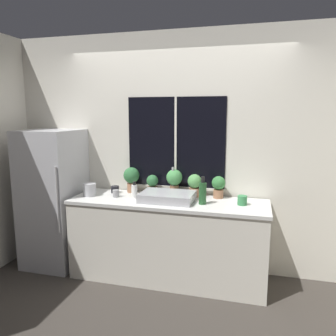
{
  "coord_description": "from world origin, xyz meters",
  "views": [
    {
      "loc": [
        0.88,
        -2.97,
        1.81
      ],
      "look_at": [
        0.0,
        0.31,
        1.23
      ],
      "focal_mm": 35.0,
      "sensor_mm": 36.0,
      "label": 1
    }
  ],
  "objects_px": {
    "bottle_tall": "(203,193)",
    "mug_grey": "(116,193)",
    "refrigerator": "(55,197)",
    "potted_plant_right": "(195,184)",
    "mug_green": "(242,200)",
    "potted_plant_center": "(174,179)",
    "mug_black": "(115,189)",
    "potted_plant_far_right": "(219,186)",
    "soap_bottle": "(134,191)",
    "sink": "(168,196)",
    "kettle": "(90,189)",
    "potted_plant_far_left": "(131,177)",
    "potted_plant_left": "(152,183)"
  },
  "relations": [
    {
      "from": "bottle_tall",
      "to": "mug_grey",
      "type": "height_order",
      "value": "bottle_tall"
    },
    {
      "from": "refrigerator",
      "to": "potted_plant_right",
      "type": "xyz_separation_m",
      "value": [
        1.65,
        0.19,
        0.21
      ]
    },
    {
      "from": "refrigerator",
      "to": "mug_green",
      "type": "relative_size",
      "value": 16.81
    },
    {
      "from": "potted_plant_center",
      "to": "mug_black",
      "type": "height_order",
      "value": "potted_plant_center"
    },
    {
      "from": "potted_plant_far_right",
      "to": "soap_bottle",
      "type": "bearing_deg",
      "value": -165.06
    },
    {
      "from": "mug_grey",
      "to": "mug_black",
      "type": "relative_size",
      "value": 0.84
    },
    {
      "from": "potted_plant_center",
      "to": "mug_green",
      "type": "distance_m",
      "value": 0.8
    },
    {
      "from": "bottle_tall",
      "to": "mug_green",
      "type": "bearing_deg",
      "value": 10.66
    },
    {
      "from": "sink",
      "to": "kettle",
      "type": "distance_m",
      "value": 0.9
    },
    {
      "from": "potted_plant_right",
      "to": "mug_black",
      "type": "distance_m",
      "value": 0.94
    },
    {
      "from": "sink",
      "to": "soap_bottle",
      "type": "xyz_separation_m",
      "value": [
        -0.38,
        0.02,
        0.03
      ]
    },
    {
      "from": "refrigerator",
      "to": "sink",
      "type": "height_order",
      "value": "refrigerator"
    },
    {
      "from": "sink",
      "to": "mug_grey",
      "type": "xyz_separation_m",
      "value": [
        -0.6,
        0.01,
        -0.01
      ]
    },
    {
      "from": "potted_plant_far_left",
      "to": "potted_plant_far_right",
      "type": "bearing_deg",
      "value": 0.0
    },
    {
      "from": "mug_green",
      "to": "mug_black",
      "type": "bearing_deg",
      "value": 174.4
    },
    {
      "from": "potted_plant_right",
      "to": "mug_black",
      "type": "height_order",
      "value": "potted_plant_right"
    },
    {
      "from": "refrigerator",
      "to": "potted_plant_far_left",
      "type": "height_order",
      "value": "refrigerator"
    },
    {
      "from": "mug_grey",
      "to": "potted_plant_far_right",
      "type": "bearing_deg",
      "value": 12.67
    },
    {
      "from": "potted_plant_far_left",
      "to": "mug_grey",
      "type": "xyz_separation_m",
      "value": [
        -0.09,
        -0.25,
        -0.14
      ]
    },
    {
      "from": "potted_plant_center",
      "to": "potted_plant_far_right",
      "type": "xyz_separation_m",
      "value": [
        0.5,
        0.0,
        -0.04
      ]
    },
    {
      "from": "mug_black",
      "to": "bottle_tall",
      "type": "bearing_deg",
      "value": -11.54
    },
    {
      "from": "potted_plant_far_left",
      "to": "mug_black",
      "type": "distance_m",
      "value": 0.24
    },
    {
      "from": "potted_plant_center",
      "to": "mug_grey",
      "type": "relative_size",
      "value": 3.76
    },
    {
      "from": "potted_plant_left",
      "to": "mug_black",
      "type": "relative_size",
      "value": 2.36
    },
    {
      "from": "kettle",
      "to": "bottle_tall",
      "type": "bearing_deg",
      "value": -0.31
    },
    {
      "from": "potted_plant_far_left",
      "to": "bottle_tall",
      "type": "distance_m",
      "value": 0.93
    },
    {
      "from": "potted_plant_far_right",
      "to": "potted_plant_far_left",
      "type": "bearing_deg",
      "value": 180.0
    },
    {
      "from": "mug_green",
      "to": "refrigerator",
      "type": "bearing_deg",
      "value": 179.44
    },
    {
      "from": "soap_bottle",
      "to": "potted_plant_center",
      "type": "bearing_deg",
      "value": 31.15
    },
    {
      "from": "mug_grey",
      "to": "kettle",
      "type": "height_order",
      "value": "kettle"
    },
    {
      "from": "potted_plant_left",
      "to": "mug_green",
      "type": "relative_size",
      "value": 2.3
    },
    {
      "from": "potted_plant_center",
      "to": "soap_bottle",
      "type": "relative_size",
      "value": 1.59
    },
    {
      "from": "potted_plant_center",
      "to": "potted_plant_far_right",
      "type": "bearing_deg",
      "value": 0.0
    },
    {
      "from": "refrigerator",
      "to": "potted_plant_center",
      "type": "height_order",
      "value": "refrigerator"
    },
    {
      "from": "refrigerator",
      "to": "sink",
      "type": "relative_size",
      "value": 2.89
    },
    {
      "from": "potted_plant_far_left",
      "to": "potted_plant_left",
      "type": "distance_m",
      "value": 0.26
    },
    {
      "from": "potted_plant_far_left",
      "to": "potted_plant_left",
      "type": "height_order",
      "value": "potted_plant_far_left"
    },
    {
      "from": "potted_plant_far_left",
      "to": "potted_plant_far_right",
      "type": "relative_size",
      "value": 1.22
    },
    {
      "from": "potted_plant_left",
      "to": "soap_bottle",
      "type": "height_order",
      "value": "potted_plant_left"
    },
    {
      "from": "mug_green",
      "to": "mug_grey",
      "type": "bearing_deg",
      "value": -178.52
    },
    {
      "from": "potted_plant_far_left",
      "to": "mug_grey",
      "type": "distance_m",
      "value": 0.3
    },
    {
      "from": "potted_plant_far_left",
      "to": "mug_black",
      "type": "relative_size",
      "value": 3.19
    },
    {
      "from": "bottle_tall",
      "to": "mug_black",
      "type": "bearing_deg",
      "value": 168.46
    },
    {
      "from": "potted_plant_far_right",
      "to": "mug_grey",
      "type": "xyz_separation_m",
      "value": [
        -1.1,
        -0.25,
        -0.1
      ]
    },
    {
      "from": "potted_plant_far_left",
      "to": "soap_bottle",
      "type": "relative_size",
      "value": 1.6
    },
    {
      "from": "potted_plant_far_left",
      "to": "mug_black",
      "type": "height_order",
      "value": "potted_plant_far_left"
    },
    {
      "from": "potted_plant_right",
      "to": "soap_bottle",
      "type": "height_order",
      "value": "potted_plant_right"
    },
    {
      "from": "potted_plant_center",
      "to": "potted_plant_far_right",
      "type": "relative_size",
      "value": 1.22
    },
    {
      "from": "potted_plant_far_right",
      "to": "mug_green",
      "type": "xyz_separation_m",
      "value": [
        0.27,
        -0.21,
        -0.09
      ]
    },
    {
      "from": "potted_plant_left",
      "to": "potted_plant_center",
      "type": "distance_m",
      "value": 0.27
    }
  ]
}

